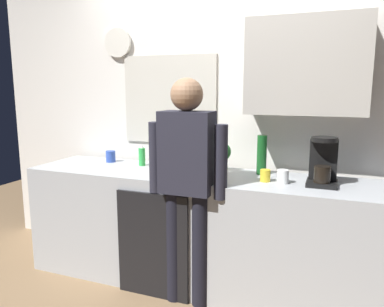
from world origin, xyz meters
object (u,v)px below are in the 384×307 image
bottle_green_wine (262,155)px  potted_plant (221,155)px  bottle_amber_beer (162,152)px  cup_blue_mug (111,156)px  coffee_maker (323,164)px  dish_soap (142,156)px  person_at_sink (187,174)px  mixing_bowl (208,175)px  cup_white_mug (283,177)px  bottle_olive_oil (174,154)px  cup_yellow_cup (265,176)px

bottle_green_wine → potted_plant: bottle_green_wine is taller
bottle_amber_beer → cup_blue_mug: bearing=-178.3°
coffee_maker → dish_soap: bearing=175.2°
dish_soap → person_at_sink: (0.58, -0.43, -0.01)m
mixing_bowl → potted_plant: bearing=89.6°
bottle_amber_beer → cup_white_mug: bearing=-12.6°
bottle_amber_beer → person_at_sink: person_at_sink is taller
cup_white_mug → bottle_amber_beer: bearing=167.4°
person_at_sink → potted_plant: bearing=78.4°
bottle_olive_oil → bottle_amber_beer: size_ratio=1.09×
bottle_olive_oil → dish_soap: bearing=172.8°
bottle_green_wine → bottle_olive_oil: (-0.69, -0.08, -0.03)m
cup_blue_mug → cup_white_mug: cup_blue_mug is taller
bottle_olive_oil → cup_white_mug: 0.90m
bottle_amber_beer → potted_plant: 0.53m
bottle_green_wine → cup_blue_mug: 1.35m
bottle_olive_oil → cup_yellow_cup: size_ratio=2.94×
coffee_maker → dish_soap: 1.46m
person_at_sink → coffee_maker: bearing=20.6°
cup_yellow_cup → mixing_bowl: size_ratio=0.39×
coffee_maker → cup_blue_mug: size_ratio=3.30×
potted_plant → dish_soap: potted_plant is taller
coffee_maker → dish_soap: size_ratio=1.83×
coffee_maker → bottle_green_wine: (-0.45, 0.16, 0.00)m
cup_white_mug → dish_soap: dish_soap is taller
bottle_olive_oil → potted_plant: (0.38, 0.08, 0.01)m
cup_blue_mug → bottle_green_wine: bearing=0.2°
coffee_maker → mixing_bowl: size_ratio=1.50×
cup_yellow_cup → potted_plant: (-0.39, 0.21, 0.09)m
bottle_green_wine → dish_soap: (-1.01, -0.04, -0.07)m
bottle_amber_beer → cup_white_mug: 1.06m
dish_soap → cup_white_mug: bearing=-8.5°
bottle_olive_oil → cup_yellow_cup: 0.78m
person_at_sink → cup_yellow_cup: bearing=28.6°
bottle_olive_oil → person_at_sink: 0.48m
bottle_olive_oil → person_at_sink: (0.27, -0.39, -0.06)m
potted_plant → dish_soap: (-0.69, -0.04, -0.05)m
cup_yellow_cup → dish_soap: bearing=170.8°
cup_white_mug → dish_soap: 1.21m
cup_blue_mug → cup_yellow_cup: cup_blue_mug is taller
coffee_maker → bottle_olive_oil: size_ratio=1.32×
bottle_amber_beer → cup_yellow_cup: bearing=-13.9°
mixing_bowl → bottle_olive_oil: bearing=146.9°
mixing_bowl → potted_plant: 0.33m
dish_soap → bottle_green_wine: bearing=2.5°
person_at_sink → cup_blue_mug: bearing=154.0°
bottle_amber_beer → mixing_bowl: bearing=-32.6°
coffee_maker → person_at_sink: 0.92m
cup_yellow_cup → person_at_sink: bearing=-152.3°
coffee_maker → potted_plant: coffee_maker is taller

